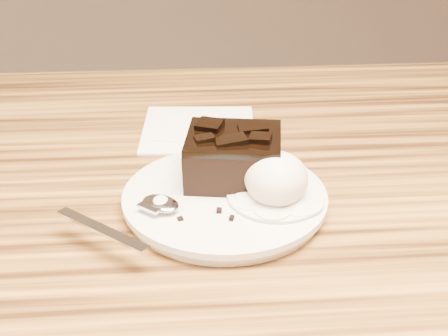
{
  "coord_description": "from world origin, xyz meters",
  "views": [
    {
      "loc": [
        0.0,
        -0.54,
        1.08
      ],
      "look_at": [
        0.04,
        -0.01,
        0.79
      ],
      "focal_mm": 48.98,
      "sensor_mm": 36.0,
      "label": 1
    }
  ],
  "objects": [
    {
      "name": "melt_puddle",
      "position": [
        0.09,
        -0.03,
        0.77
      ],
      "size": [
        0.1,
        0.1,
        0.0
      ],
      "primitive_type": "cylinder",
      "color": "white",
      "rests_on": "plate"
    },
    {
      "name": "crumb_a",
      "position": [
        0.04,
        -0.05,
        0.77
      ],
      "size": [
        0.01,
        0.01,
        0.0
      ],
      "primitive_type": "cube",
      "rotation": [
        0.0,
        0.0,
        1.44
      ],
      "color": "black",
      "rests_on": "plate"
    },
    {
      "name": "crumb_c",
      "position": [
        0.05,
        -0.07,
        0.77
      ],
      "size": [
        0.01,
        0.01,
        0.0
      ],
      "primitive_type": "cube",
      "rotation": [
        0.0,
        0.0,
        1.24
      ],
      "color": "black",
      "rests_on": "plate"
    },
    {
      "name": "spoon",
      "position": [
        -0.02,
        -0.04,
        0.77
      ],
      "size": [
        0.14,
        0.12,
        0.01
      ],
      "primitive_type": null,
      "rotation": [
        0.0,
        0.0,
        0.87
      ],
      "color": "silver",
      "rests_on": "plate"
    },
    {
      "name": "crumb_b",
      "position": [
        -0.0,
        -0.06,
        0.77
      ],
      "size": [
        0.01,
        0.01,
        0.0
      ],
      "primitive_type": "cube",
      "rotation": [
        0.0,
        0.0,
        0.33
      ],
      "color": "black",
      "rests_on": "plate"
    },
    {
      "name": "plate",
      "position": [
        0.04,
        -0.02,
        0.76
      ],
      "size": [
        0.2,
        0.2,
        0.02
      ],
      "primitive_type": "cylinder",
      "color": "white",
      "rests_on": "dining_table"
    },
    {
      "name": "napkin",
      "position": [
        0.02,
        0.17,
        0.75
      ],
      "size": [
        0.15,
        0.15,
        0.01
      ],
      "primitive_type": "cube",
      "rotation": [
        0.0,
        0.0,
        -0.06
      ],
      "color": "white",
      "rests_on": "dining_table"
    },
    {
      "name": "ice_cream_scoop",
      "position": [
        0.09,
        -0.03,
        0.79
      ],
      "size": [
        0.06,
        0.07,
        0.05
      ],
      "primitive_type": "ellipsoid",
      "color": "#F1E7CE",
      "rests_on": "plate"
    },
    {
      "name": "brownie",
      "position": [
        0.05,
        0.01,
        0.79
      ],
      "size": [
        0.11,
        0.1,
        0.04
      ],
      "primitive_type": "cube",
      "rotation": [
        0.0,
        0.0,
        -0.15
      ],
      "color": "black",
      "rests_on": "plate"
    }
  ]
}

